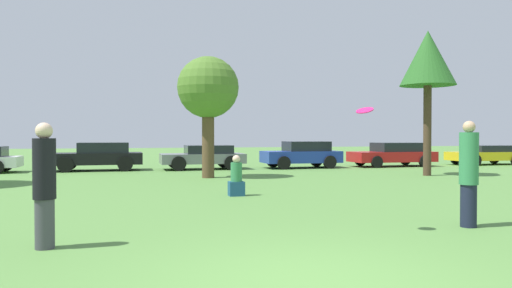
% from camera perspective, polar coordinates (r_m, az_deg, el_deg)
% --- Properties ---
extents(ground_plane, '(120.00, 120.00, 0.00)m').
position_cam_1_polar(ground_plane, '(5.73, 6.28, -15.94)').
color(ground_plane, '#54843D').
extents(person_thrower, '(0.33, 0.33, 1.86)m').
position_cam_1_polar(person_thrower, '(7.80, -23.60, -4.34)').
color(person_thrower, '#3F3F47').
rests_on(person_thrower, ground).
extents(person_catcher, '(0.34, 0.34, 1.93)m').
position_cam_1_polar(person_catcher, '(9.63, 23.72, -3.15)').
color(person_catcher, '#191E33').
rests_on(person_catcher, ground).
extents(frisbee, '(0.31, 0.29, 0.16)m').
position_cam_1_polar(frisbee, '(8.44, 12.66, 3.88)').
color(frisbee, '#F21E72').
extents(bystander_sitting, '(0.42, 0.35, 1.12)m').
position_cam_1_polar(bystander_sitting, '(13.41, -2.32, -4.13)').
color(bystander_sitting, navy).
rests_on(bystander_sitting, ground).
extents(tree_1, '(2.41, 2.41, 4.76)m').
position_cam_1_polar(tree_1, '(19.19, -5.66, 6.37)').
color(tree_1, brown).
rests_on(tree_1, ground).
extents(tree_2, '(2.27, 2.27, 5.99)m').
position_cam_1_polar(tree_2, '(21.48, 19.53, 9.25)').
color(tree_2, '#473323').
rests_on(tree_2, ground).
extents(parked_car_black, '(4.18, 2.00, 1.33)m').
position_cam_1_polar(parked_car_black, '(24.09, -18.00, -1.31)').
color(parked_car_black, black).
rests_on(parked_car_black, ground).
extents(parked_car_grey, '(4.07, 2.05, 1.18)m').
position_cam_1_polar(parked_car_grey, '(23.95, -6.12, -1.43)').
color(parked_car_grey, slate).
rests_on(parked_car_grey, ground).
extents(parked_car_blue, '(3.95, 2.00, 1.36)m').
position_cam_1_polar(parked_car_blue, '(24.90, 5.46, -1.20)').
color(parked_car_blue, '#1E389E').
rests_on(parked_car_blue, ground).
extents(parked_car_red, '(4.53, 2.01, 1.27)m').
position_cam_1_polar(parked_car_red, '(27.03, 15.85, -1.14)').
color(parked_car_red, red).
rests_on(parked_car_red, ground).
extents(parked_car_yellow, '(4.31, 1.87, 1.09)m').
position_cam_1_polar(parked_car_yellow, '(30.49, 25.47, -1.10)').
color(parked_car_yellow, gold).
rests_on(parked_car_yellow, ground).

